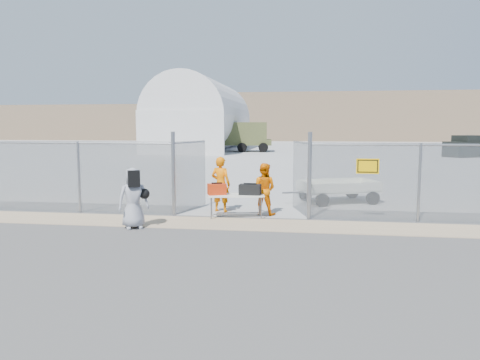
% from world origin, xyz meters
% --- Properties ---
extents(ground, '(160.00, 160.00, 0.00)m').
position_xyz_m(ground, '(0.00, 0.00, 0.00)').
color(ground, '#4A4848').
extents(tarmac_inside, '(160.00, 80.00, 0.01)m').
position_xyz_m(tarmac_inside, '(0.00, 42.00, 0.01)').
color(tarmac_inside, '#A4A3A1').
rests_on(tarmac_inside, ground).
extents(dirt_strip, '(44.00, 1.60, 0.01)m').
position_xyz_m(dirt_strip, '(0.00, 1.00, 0.01)').
color(dirt_strip, tan).
rests_on(dirt_strip, ground).
extents(distant_hills, '(140.00, 6.00, 9.00)m').
position_xyz_m(distant_hills, '(5.00, 78.00, 4.50)').
color(distant_hills, '#7F684F').
rests_on(distant_hills, ground).
extents(chain_link_fence, '(40.00, 0.20, 2.20)m').
position_xyz_m(chain_link_fence, '(0.00, 2.00, 1.10)').
color(chain_link_fence, gray).
rests_on(chain_link_fence, ground).
extents(quonset_hangar, '(9.00, 18.00, 8.00)m').
position_xyz_m(quonset_hangar, '(-10.00, 40.00, 4.00)').
color(quonset_hangar, silver).
rests_on(quonset_hangar, ground).
extents(folding_table, '(1.71, 0.96, 0.69)m').
position_xyz_m(folding_table, '(-0.10, 1.91, 0.34)').
color(folding_table, white).
rests_on(folding_table, ground).
extents(orange_bag, '(0.60, 0.51, 0.32)m').
position_xyz_m(orange_bag, '(-0.65, 1.80, 0.84)').
color(orange_bag, red).
rests_on(orange_bag, folding_table).
extents(black_duffel, '(0.63, 0.38, 0.30)m').
position_xyz_m(black_duffel, '(0.30, 1.93, 0.83)').
color(black_duffel, black).
rests_on(black_duffel, folding_table).
extents(security_worker_left, '(0.72, 0.57, 1.73)m').
position_xyz_m(security_worker_left, '(-0.72, 2.78, 0.86)').
color(security_worker_left, orange).
rests_on(security_worker_left, ground).
extents(security_worker_right, '(0.87, 0.75, 1.56)m').
position_xyz_m(security_worker_right, '(0.65, 2.48, 0.78)').
color(security_worker_right, orange).
rests_on(security_worker_right, ground).
extents(visitor, '(0.93, 0.82, 1.59)m').
position_xyz_m(visitor, '(-2.52, 0.11, 0.80)').
color(visitor, '#91939C').
rests_on(visitor, ground).
extents(utility_trailer, '(3.82, 2.93, 0.82)m').
position_xyz_m(utility_trailer, '(3.00, 5.16, 0.41)').
color(utility_trailer, white).
rests_on(utility_trailer, ground).
extents(military_truck, '(6.78, 3.18, 3.12)m').
position_xyz_m(military_truck, '(-5.33, 37.97, 1.56)').
color(military_truck, '#4E542C').
rests_on(military_truck, ground).
extents(parked_vehicle_near, '(4.47, 3.69, 1.86)m').
position_xyz_m(parked_vehicle_near, '(15.72, 32.18, 0.93)').
color(parked_vehicle_near, black).
rests_on(parked_vehicle_near, ground).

